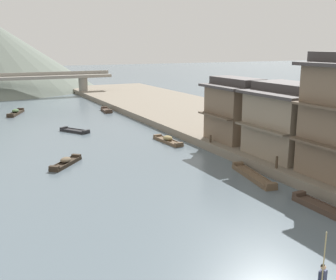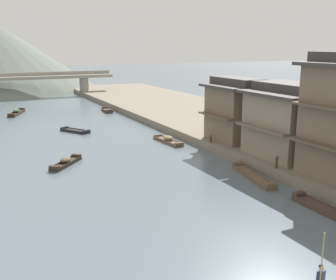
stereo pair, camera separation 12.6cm
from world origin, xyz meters
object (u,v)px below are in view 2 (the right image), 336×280
Objects in this scene: boat_moored_far at (17,112)px; mooring_post_dock_far at (211,139)px; stone_bridge at (40,81)px; boat_moored_second at (107,110)px; boat_midriver_drifting at (66,162)px; boatman_person at (320,279)px; boat_upstream_distant at (75,131)px; boat_moored_third at (253,176)px; mooring_post_dock_mid at (277,162)px; house_waterfront_tall at (291,121)px; house_waterfront_narrow at (236,110)px; boat_moored_nearest at (320,207)px; boat_midriver_upstream at (168,140)px.

mooring_post_dock_far is (14.62, -30.66, 0.89)m from boat_moored_far.
stone_bridge reaches higher than boat_moored_far.
mooring_post_dock_far is at bearing -86.28° from boat_moored_second.
mooring_post_dock_far is at bearing -64.51° from boat_moored_far.
boat_midriver_drifting is at bearing 174.92° from mooring_post_dock_far.
boat_upstream_distant is at bearing 90.52° from boatman_person.
mooring_post_dock_far reaches higher than boat_moored_third.
mooring_post_dock_mid is at bearing -37.80° from boat_midriver_drifting.
house_waterfront_tall reaches higher than boat_midriver_drifting.
house_waterfront_narrow is (12.54, -14.46, 3.68)m from boat_upstream_distant.
boat_moored_third is at bearing -116.81° from house_waterfront_narrow.
house_waterfront_tall is 6.83m from house_waterfront_narrow.
mooring_post_dock_mid reaches higher than boat_moored_third.
boatman_person is at bearing -119.20° from boat_moored_third.
house_waterfront_tall is at bearing -25.12° from boat_midriver_drifting.
boat_moored_second is 5.31× the size of mooring_post_dock_far.
boat_moored_second is 0.98× the size of boat_upstream_distant.
boat_moored_nearest is 47.85m from boat_moored_far.
boat_moored_third is 41.43m from boat_moored_far.
boat_moored_third is 13.49m from boat_midriver_upstream.
boat_moored_third is 0.20× the size of stone_bridge.
boat_upstream_distant is (-7.53, 9.57, -0.10)m from boat_midriver_upstream.
boat_moored_far is 29.45m from boat_midriver_drifting.
mooring_post_dock_far is at bearing -64.83° from boat_midriver_upstream.
mooring_post_dock_mid is at bearing -67.64° from boat_upstream_distant.
mooring_post_dock_mid is at bearing -80.99° from boat_midriver_upstream.
house_waterfront_tall reaches higher than mooring_post_dock_mid.
house_waterfront_narrow reaches higher than boat_midriver_upstream.
boatman_person is at bearing -136.72° from boat_moored_nearest.
boat_moored_second is 0.78× the size of boat_midriver_upstream.
house_waterfront_tall is at bearing -63.53° from boat_midriver_upstream.
mooring_post_dock_far reaches higher than boat_moored_nearest.
mooring_post_dock_far is (1.59, 8.67, 0.99)m from boat_moored_third.
mooring_post_dock_far is (1.65, 15.40, 0.98)m from boat_moored_nearest.
boat_midriver_upstream is 5.22× the size of mooring_post_dock_mid.
boat_moored_nearest is at bearing -74.27° from boat_moored_far.
mooring_post_dock_far is at bearing -81.00° from stone_bridge.
boat_moored_far reaches higher than boat_midriver_drifting.
boatman_person is 53.67m from boat_moored_far.
boat_midriver_drifting is at bearing 100.10° from boatman_person.
house_waterfront_tall is 9.69× the size of mooring_post_dock_far.
boat_upstream_distant is 25.36m from house_waterfront_tall.
stone_bridge is at bearing 88.83° from boatman_person.
boat_moored_third is at bearing -100.36° from mooring_post_dock_far.
boat_moored_third is at bearing -83.83° from stone_bridge.
stone_bridge is at bearing 97.15° from boat_midriver_upstream.
house_waterfront_tall is at bearing -81.11° from boat_moored_second.
boatman_person reaches higher than boat_moored_far.
mooring_post_dock_far is at bearing 83.88° from boat_moored_nearest.
stone_bridge reaches higher than mooring_post_dock_mid.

